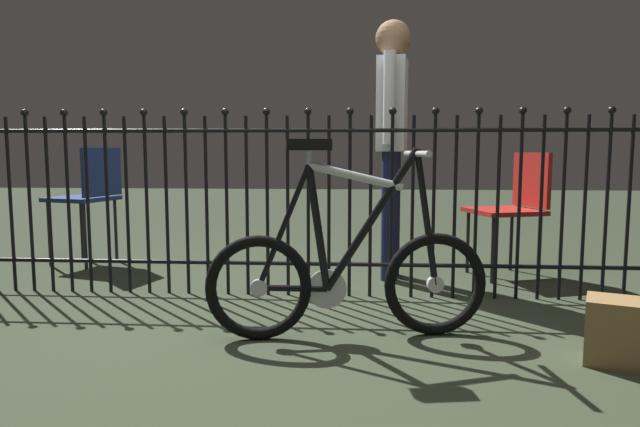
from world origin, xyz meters
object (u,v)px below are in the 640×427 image
at_px(bicycle, 348,272).
at_px(chair_navy, 90,192).
at_px(person_visitor, 392,126).
at_px(display_crate, 612,331).
at_px(chair_red, 515,201).

relative_size(bicycle, chair_navy, 1.47).
xyz_separation_m(chair_navy, person_visitor, (2.21, -0.30, 0.47)).
bearing_deg(person_visitor, display_crate, -61.67).
relative_size(chair_red, chair_navy, 0.96).
bearing_deg(chair_navy, chair_red, -3.59).
height_order(bicycle, person_visitor, person_visitor).
bearing_deg(display_crate, chair_red, 88.92).
relative_size(bicycle, chair_red, 1.53).
bearing_deg(chair_navy, bicycle, -38.59).
relative_size(bicycle, person_visitor, 0.76).
bearing_deg(bicycle, display_crate, -13.01).
distance_m(chair_red, chair_navy, 3.06).
xyz_separation_m(bicycle, chair_red, (1.10, 1.36, 0.21)).
distance_m(chair_red, display_crate, 1.66).
height_order(chair_navy, person_visitor, person_visitor).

